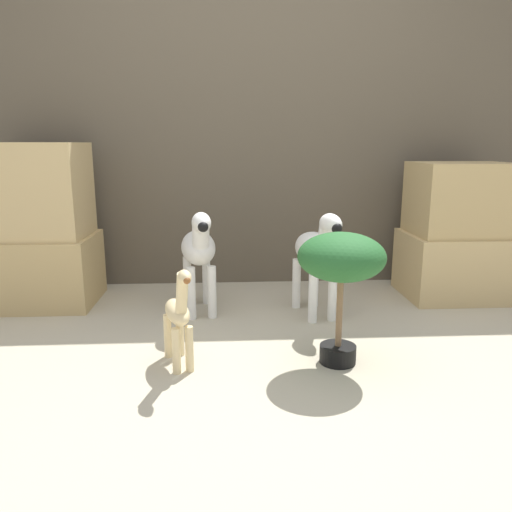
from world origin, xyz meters
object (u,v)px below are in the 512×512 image
zebra_left (199,250)px  giraffe_figurine (178,316)px  zebra_right (317,252)px  potted_palm_front (341,264)px

zebra_left → giraffe_figurine: bearing=-94.3°
zebra_right → giraffe_figurine: bearing=-138.8°
zebra_left → giraffe_figurine: zebra_left is taller
giraffe_figurine → zebra_left: bearing=85.7°
potted_palm_front → giraffe_figurine: bearing=179.7°
zebra_right → zebra_left: bearing=172.3°
zebra_left → potted_palm_front: bearing=-47.8°
giraffe_figurine → potted_palm_front: 0.78m
potted_palm_front → zebra_right: bearing=89.1°
zebra_left → giraffe_figurine: (-0.06, -0.76, -0.15)m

